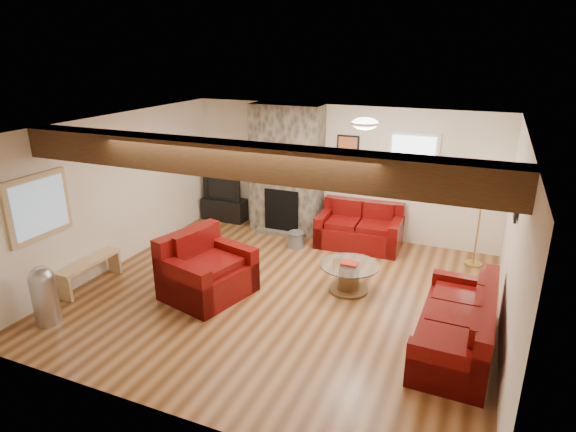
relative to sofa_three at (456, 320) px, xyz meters
name	(u,v)px	position (x,y,z in m)	size (l,w,h in m)	color
room	(282,215)	(-2.48, 0.44, 0.87)	(8.00, 8.00, 8.00)	brown
oak_beam	(237,160)	(-2.48, -0.81, 1.93)	(6.00, 0.36, 0.38)	#34220F
chimney_breast	(286,171)	(-3.48, 2.93, 0.84)	(1.40, 0.67, 2.50)	#38332B
back_window	(412,163)	(-1.13, 3.15, 1.17)	(0.90, 0.08, 1.10)	silver
hatch_window	(39,207)	(-5.44, -1.06, 1.07)	(0.08, 1.00, 0.90)	tan
ceiling_dome	(365,126)	(-1.58, 1.34, 2.06)	(0.40, 0.40, 0.18)	silver
artwork_back	(348,149)	(-2.33, 3.15, 1.32)	(0.42, 0.06, 0.52)	black
artwork_right	(516,200)	(0.48, 0.74, 1.37)	(0.06, 0.55, 0.42)	black
sofa_three	(456,320)	(0.00, 0.00, 0.00)	(1.98, 0.83, 0.76)	#400804
loveseat	(359,226)	(-1.91, 2.67, 0.02)	(1.51, 0.87, 0.80)	#400804
armchair_red	(207,266)	(-3.48, -0.02, 0.09)	(1.16, 1.02, 0.94)	#400804
coffee_table	(349,278)	(-1.60, 0.91, -0.16)	(0.89, 0.89, 0.47)	#4B3118
tv_cabinet	(225,209)	(-4.93, 2.97, -0.15)	(0.94, 0.38, 0.47)	black
television	(224,187)	(-4.93, 2.97, 0.34)	(0.87, 0.11, 0.50)	black
floor_lamp	(484,185)	(0.10, 2.63, 1.02)	(0.42, 0.42, 1.64)	tan
pine_bench	(91,273)	(-5.31, -0.47, -0.17)	(0.26, 1.11, 0.42)	tan
pedal_bin	(45,295)	(-5.05, -1.52, 0.03)	(0.33, 0.33, 0.82)	#ADADB2
coal_bucket	(296,239)	(-2.97, 2.18, -0.23)	(0.32, 0.32, 0.30)	slate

